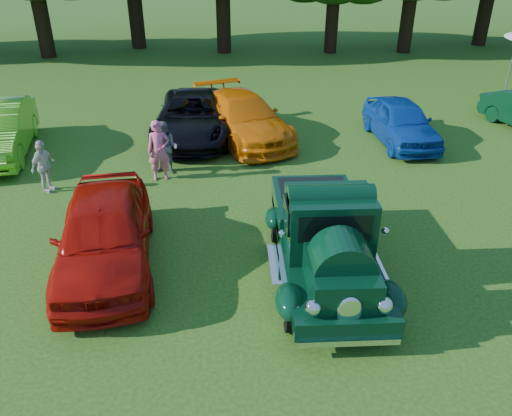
{
  "coord_description": "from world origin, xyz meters",
  "views": [
    {
      "loc": [
        -0.46,
        -8.62,
        6.2
      ],
      "look_at": [
        0.01,
        0.83,
        1.1
      ],
      "focal_mm": 35.0,
      "sensor_mm": 36.0,
      "label": 1
    }
  ],
  "objects_px": {
    "back_car_orange": "(243,117)",
    "spectator_grey": "(165,148)",
    "hero_pickup": "(325,238)",
    "back_car_black": "(194,116)",
    "back_car_blue": "(401,121)",
    "red_convertible": "(104,232)",
    "spectator_pink": "(159,151)",
    "spectator_white": "(44,166)"
  },
  "relations": [
    {
      "from": "hero_pickup",
      "to": "back_car_orange",
      "type": "height_order",
      "value": "hero_pickup"
    },
    {
      "from": "back_car_black",
      "to": "back_car_blue",
      "type": "distance_m",
      "value": 7.16
    },
    {
      "from": "back_car_black",
      "to": "back_car_orange",
      "type": "height_order",
      "value": "back_car_orange"
    },
    {
      "from": "red_convertible",
      "to": "spectator_white",
      "type": "xyz_separation_m",
      "value": [
        -2.46,
        3.73,
        -0.07
      ]
    },
    {
      "from": "back_car_orange",
      "to": "spectator_white",
      "type": "distance_m",
      "value": 6.79
    },
    {
      "from": "red_convertible",
      "to": "spectator_pink",
      "type": "height_order",
      "value": "spectator_pink"
    },
    {
      "from": "back_car_orange",
      "to": "spectator_white",
      "type": "relative_size",
      "value": 3.57
    },
    {
      "from": "back_car_black",
      "to": "spectator_grey",
      "type": "bearing_deg",
      "value": -99.89
    },
    {
      "from": "back_car_orange",
      "to": "spectator_grey",
      "type": "relative_size",
      "value": 3.32
    },
    {
      "from": "hero_pickup",
      "to": "red_convertible",
      "type": "bearing_deg",
      "value": 173.72
    },
    {
      "from": "spectator_grey",
      "to": "spectator_pink",
      "type": "bearing_deg",
      "value": -94.49
    },
    {
      "from": "back_car_black",
      "to": "spectator_white",
      "type": "relative_size",
      "value": 3.69
    },
    {
      "from": "spectator_grey",
      "to": "spectator_white",
      "type": "distance_m",
      "value": 3.37
    },
    {
      "from": "back_car_blue",
      "to": "spectator_grey",
      "type": "distance_m",
      "value": 8.08
    },
    {
      "from": "hero_pickup",
      "to": "red_convertible",
      "type": "relative_size",
      "value": 1.05
    },
    {
      "from": "spectator_pink",
      "to": "spectator_grey",
      "type": "bearing_deg",
      "value": 64.84
    },
    {
      "from": "red_convertible",
      "to": "back_car_orange",
      "type": "relative_size",
      "value": 0.9
    },
    {
      "from": "hero_pickup",
      "to": "spectator_pink",
      "type": "distance_m",
      "value": 6.28
    },
    {
      "from": "spectator_pink",
      "to": "back_car_blue",
      "type": "bearing_deg",
      "value": 10.54
    },
    {
      "from": "spectator_white",
      "to": "red_convertible",
      "type": "bearing_deg",
      "value": -124.8
    },
    {
      "from": "red_convertible",
      "to": "back_car_orange",
      "type": "bearing_deg",
      "value": 59.81
    },
    {
      "from": "back_car_orange",
      "to": "back_car_blue",
      "type": "relative_size",
      "value": 1.25
    },
    {
      "from": "back_car_orange",
      "to": "back_car_blue",
      "type": "height_order",
      "value": "back_car_orange"
    },
    {
      "from": "back_car_orange",
      "to": "spectator_pink",
      "type": "distance_m",
      "value": 4.11
    },
    {
      "from": "spectator_pink",
      "to": "spectator_grey",
      "type": "distance_m",
      "value": 0.45
    },
    {
      "from": "hero_pickup",
      "to": "spectator_pink",
      "type": "height_order",
      "value": "hero_pickup"
    },
    {
      "from": "back_car_blue",
      "to": "spectator_white",
      "type": "distance_m",
      "value": 11.45
    },
    {
      "from": "back_car_orange",
      "to": "back_car_blue",
      "type": "bearing_deg",
      "value": -27.83
    },
    {
      "from": "hero_pickup",
      "to": "back_car_black",
      "type": "height_order",
      "value": "hero_pickup"
    },
    {
      "from": "hero_pickup",
      "to": "spectator_pink",
      "type": "xyz_separation_m",
      "value": [
        -3.95,
        4.88,
        0.03
      ]
    },
    {
      "from": "back_car_black",
      "to": "spectator_pink",
      "type": "xyz_separation_m",
      "value": [
        -0.77,
        -3.54,
        0.12
      ]
    },
    {
      "from": "red_convertible",
      "to": "spectator_white",
      "type": "height_order",
      "value": "red_convertible"
    },
    {
      "from": "back_car_black",
      "to": "back_car_orange",
      "type": "relative_size",
      "value": 1.04
    },
    {
      "from": "spectator_grey",
      "to": "spectator_white",
      "type": "height_order",
      "value": "spectator_grey"
    },
    {
      "from": "hero_pickup",
      "to": "spectator_white",
      "type": "xyz_separation_m",
      "value": [
        -7.02,
        4.24,
        -0.11
      ]
    },
    {
      "from": "back_car_blue",
      "to": "spectator_pink",
      "type": "bearing_deg",
      "value": -164.27
    },
    {
      "from": "back_car_black",
      "to": "spectator_pink",
      "type": "distance_m",
      "value": 3.63
    },
    {
      "from": "back_car_blue",
      "to": "back_car_orange",
      "type": "bearing_deg",
      "value": 170.81
    },
    {
      "from": "red_convertible",
      "to": "spectator_grey",
      "type": "xyz_separation_m",
      "value": [
        0.73,
        4.8,
        -0.01
      ]
    },
    {
      "from": "red_convertible",
      "to": "back_car_blue",
      "type": "height_order",
      "value": "red_convertible"
    },
    {
      "from": "back_car_blue",
      "to": "spectator_pink",
      "type": "relative_size",
      "value": 2.4
    },
    {
      "from": "spectator_grey",
      "to": "red_convertible",
      "type": "bearing_deg",
      "value": -86.43
    }
  ]
}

